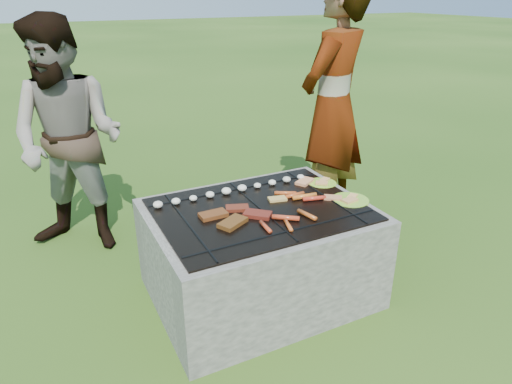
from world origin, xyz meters
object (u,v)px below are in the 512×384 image
plate_far (322,183)px  plate_near (350,200)px  bystander (69,140)px  fire_pit (260,256)px  cook (333,107)px

plate_far → plate_near: 0.31m
plate_near → bystander: (-1.48, 1.30, 0.23)m
fire_pit → plate_near: (0.56, -0.14, 0.33)m
fire_pit → plate_near: bearing=-14.4°
plate_near → fire_pit: bearing=165.6°
plate_far → bystander: 1.79m
cook → fire_pit: bearing=8.1°
plate_far → bystander: (-1.48, 0.99, 0.23)m
plate_near → plate_far: bearing=89.8°
plate_near → bystander: bystander is taller
fire_pit → bystander: (-0.92, 1.16, 0.56)m
plate_near → cook: cook is taller
fire_pit → bystander: bearing=128.4°
cook → bystander: size_ratio=1.15×
plate_near → bystander: size_ratio=0.16×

